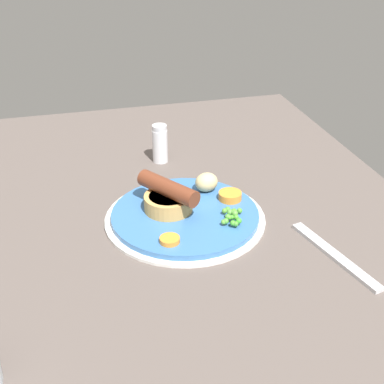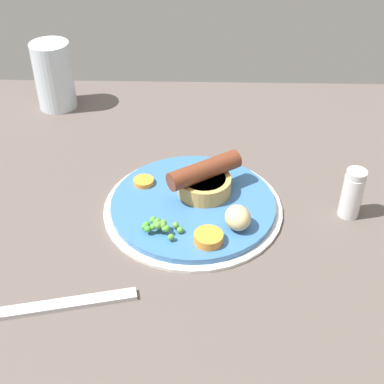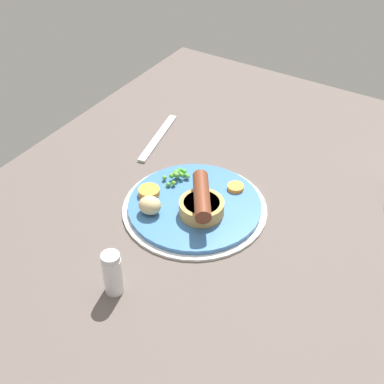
# 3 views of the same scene
# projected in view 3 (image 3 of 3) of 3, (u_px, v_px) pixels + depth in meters

# --- Properties ---
(dining_table) EXTENTS (1.10, 0.80, 0.03)m
(dining_table) POSITION_uv_depth(u_px,v_px,m) (204.00, 213.00, 0.97)
(dining_table) COLOR #564C47
(dining_table) RESTS_ON ground
(dinner_plate) EXTENTS (0.26, 0.26, 0.01)m
(dinner_plate) POSITION_uv_depth(u_px,v_px,m) (195.00, 207.00, 0.95)
(dinner_plate) COLOR silver
(dinner_plate) RESTS_ON dining_table
(sausage_pudding) EXTENTS (0.11, 0.08, 0.05)m
(sausage_pudding) POSITION_uv_depth(u_px,v_px,m) (202.00, 203.00, 0.91)
(sausage_pudding) COLOR tan
(sausage_pudding) RESTS_ON dinner_plate
(pea_pile) EXTENTS (0.05, 0.04, 0.02)m
(pea_pile) POSITION_uv_depth(u_px,v_px,m) (177.00, 175.00, 0.99)
(pea_pile) COLOR green
(pea_pile) RESTS_ON dinner_plate
(potato_chunk_1) EXTENTS (0.04, 0.05, 0.03)m
(potato_chunk_1) POSITION_uv_depth(u_px,v_px,m) (150.00, 205.00, 0.91)
(potato_chunk_1) COLOR #CCB77F
(potato_chunk_1) RESTS_ON dinner_plate
(carrot_slice_0) EXTENTS (0.04, 0.04, 0.01)m
(carrot_slice_0) POSITION_uv_depth(u_px,v_px,m) (236.00, 187.00, 0.97)
(carrot_slice_0) COLOR orange
(carrot_slice_0) RESTS_ON dinner_plate
(carrot_slice_1) EXTENTS (0.05, 0.05, 0.01)m
(carrot_slice_1) POSITION_uv_depth(u_px,v_px,m) (149.00, 192.00, 0.96)
(carrot_slice_1) COLOR orange
(carrot_slice_1) RESTS_ON dinner_plate
(fork) EXTENTS (0.18, 0.06, 0.01)m
(fork) POSITION_uv_depth(u_px,v_px,m) (158.00, 138.00, 1.12)
(fork) COLOR silver
(fork) RESTS_ON dining_table
(salt_shaker) EXTENTS (0.03, 0.03, 0.08)m
(salt_shaker) POSITION_uv_depth(u_px,v_px,m) (113.00, 273.00, 0.78)
(salt_shaker) COLOR silver
(salt_shaker) RESTS_ON dining_table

